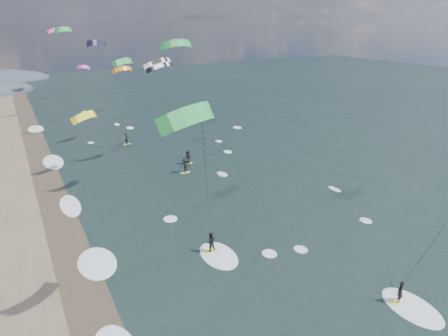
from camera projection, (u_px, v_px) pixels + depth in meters
wet_sand_strip at (91, 311)px, 23.94m from camera, size 3.00×240.00×0.00m
kitesurfer_near_b at (207, 170)px, 22.18m from camera, size 7.08×8.76×14.09m
far_kitesurfers at (175, 158)px, 47.40m from camera, size 5.69×15.22×1.86m
bg_kite_field at (106, 55)px, 58.62m from camera, size 16.23×66.75×9.70m
shoreline_surf at (94, 266)px, 28.32m from camera, size 2.40×79.40×0.11m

